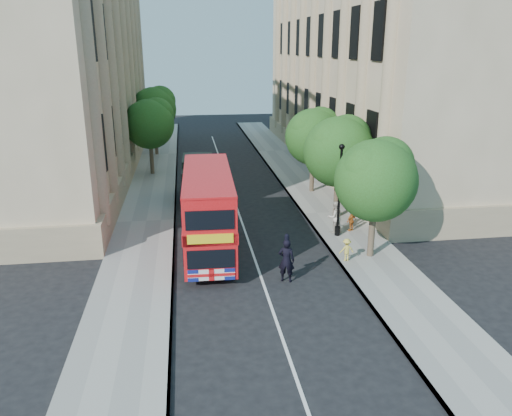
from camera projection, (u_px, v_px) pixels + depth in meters
name	position (u px, v px, depth m)	size (l,w,h in m)	color
ground	(266.00, 293.00, 21.62)	(120.00, 120.00, 0.00)	black
pavement_right	(330.00, 213.00, 31.80)	(3.50, 80.00, 0.12)	gray
pavement_left	(146.00, 222.00, 30.24)	(3.50, 80.00, 0.12)	gray
building_right	(379.00, 61.00, 43.32)	(12.00, 38.00, 18.00)	tan
building_left	(47.00, 62.00, 39.58)	(12.00, 38.00, 18.00)	tan
tree_right_near	(377.00, 176.00, 23.96)	(4.00, 4.00, 6.08)	#473828
tree_right_mid	(339.00, 148.00, 29.55)	(4.20, 4.20, 6.37)	#473828
tree_right_far	(314.00, 134.00, 35.24)	(4.00, 4.00, 6.15)	#473828
tree_left_far	(150.00, 121.00, 40.20)	(4.00, 4.00, 6.30)	#473828
tree_left_back	(155.00, 107.00, 47.65)	(4.20, 4.20, 6.65)	#473828
lamp_post	(339.00, 194.00, 27.18)	(0.32, 0.32, 5.16)	black
double_decker_bus	(208.00, 209.00, 25.43)	(2.65, 9.01, 4.12)	red
box_van	(198.00, 180.00, 34.30)	(2.24, 5.12, 2.89)	black
police_constable	(286.00, 260.00, 22.39)	(0.75, 0.49, 2.04)	black
woman_pedestrian	(335.00, 217.00, 28.07)	(0.89, 0.69, 1.83)	beige
child_a	(351.00, 221.00, 28.40)	(0.70, 0.29, 1.20)	#C76C23
child_b	(347.00, 250.00, 24.43)	(0.74, 0.42, 1.14)	#D8C349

